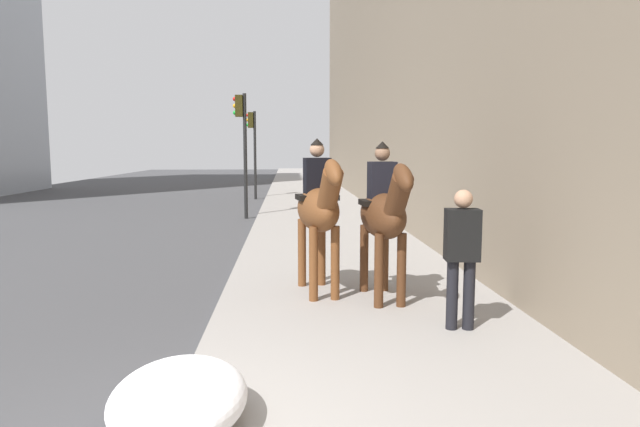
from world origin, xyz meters
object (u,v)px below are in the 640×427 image
at_px(traffic_light_far_curb, 253,141).
at_px(mounted_horse_near, 319,207).
at_px(mounted_horse_far, 384,213).
at_px(traffic_light_near_curb, 242,136).
at_px(pedestrian_greeting, 462,250).

bearing_deg(traffic_light_far_curb, mounted_horse_near, -173.34).
distance_m(mounted_horse_near, traffic_light_far_curb, 17.53).
xyz_separation_m(mounted_horse_far, traffic_light_near_curb, (10.59, 2.84, 1.34)).
distance_m(pedestrian_greeting, traffic_light_near_curb, 12.57).
height_order(traffic_light_near_curb, traffic_light_far_curb, traffic_light_near_curb).
bearing_deg(pedestrian_greeting, mounted_horse_far, 32.74).
relative_size(mounted_horse_near, traffic_light_near_curb, 0.57).
bearing_deg(traffic_light_far_curb, pedestrian_greeting, -169.21).
xyz_separation_m(mounted_horse_far, traffic_light_far_curb, (17.77, 2.94, 1.29)).
distance_m(traffic_light_near_curb, traffic_light_far_curb, 7.18).
bearing_deg(mounted_horse_near, traffic_light_far_curb, 177.58).
relative_size(mounted_horse_far, traffic_light_far_curb, 0.57).
distance_m(pedestrian_greeting, traffic_light_far_curb, 19.54).
height_order(mounted_horse_far, pedestrian_greeting, mounted_horse_far).
bearing_deg(mounted_horse_far, pedestrian_greeting, 22.43).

